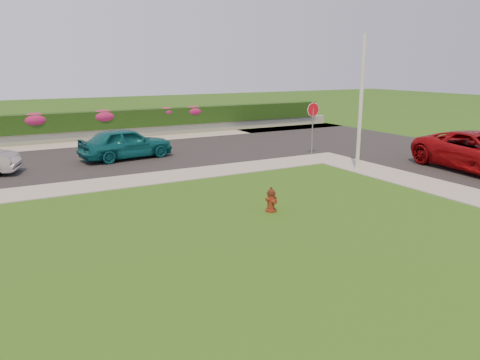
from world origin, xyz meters
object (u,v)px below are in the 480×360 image
utility_pole (361,104)px  fire_hydrant (271,200)px  stop_sign (313,116)px  sedan_teal (126,143)px

utility_pole → fire_hydrant: bearing=-154.0°
utility_pole → stop_sign: size_ratio=2.13×
fire_hydrant → utility_pole: utility_pole is taller
fire_hydrant → sedan_teal: 10.50m
sedan_teal → stop_sign: stop_sign is taller
sedan_teal → utility_pole: utility_pole is taller
utility_pole → stop_sign: bearing=83.9°
sedan_teal → fire_hydrant: bearing=-179.2°
stop_sign → sedan_teal: bearing=179.3°
sedan_teal → utility_pole: 10.98m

